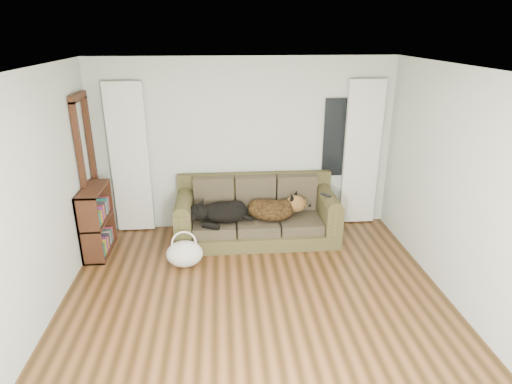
{
  "coord_description": "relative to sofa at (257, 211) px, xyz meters",
  "views": [
    {
      "loc": [
        -0.35,
        -3.77,
        2.96
      ],
      "look_at": [
        0.1,
        1.6,
        0.89
      ],
      "focal_mm": 30.0,
      "sensor_mm": 36.0,
      "label": 1
    }
  ],
  "objects": [
    {
      "name": "tote_bag",
      "position": [
        -1.02,
        -0.71,
        -0.29
      ],
      "size": [
        0.56,
        0.49,
        0.35
      ],
      "primitive_type": "ellipsoid",
      "rotation": [
        0.0,
        0.0,
        -0.26
      ],
      "color": "silver",
      "rests_on": "floor"
    },
    {
      "name": "curtain_right",
      "position": [
        1.65,
        0.45,
        0.7
      ],
      "size": [
        0.55,
        0.08,
        2.25
      ],
      "primitive_type": "cube",
      "color": "silver",
      "rests_on": "ground"
    },
    {
      "name": "sofa",
      "position": [
        0.0,
        0.0,
        0.0
      ],
      "size": [
        2.35,
        1.01,
        0.96
      ],
      "primitive_type": "cube",
      "color": "#3F3821",
      "rests_on": "floor"
    },
    {
      "name": "wall_right",
      "position": [
        2.1,
        -1.97,
        0.85
      ],
      "size": [
        0.04,
        5.0,
        2.6
      ],
      "primitive_type": "cube",
      "color": "#B5C2AF",
      "rests_on": "ground"
    },
    {
      "name": "curtain_left",
      "position": [
        -1.85,
        0.45,
        0.7
      ],
      "size": [
        0.55,
        0.08,
        2.25
      ],
      "primitive_type": "cube",
      "color": "silver",
      "rests_on": "ground"
    },
    {
      "name": "wall_left",
      "position": [
        -2.4,
        -1.97,
        0.85
      ],
      "size": [
        0.04,
        5.0,
        2.6
      ],
      "primitive_type": "cube",
      "color": "#B5C2AF",
      "rests_on": "ground"
    },
    {
      "name": "dog_black_lab",
      "position": [
        -0.52,
        -0.11,
        0.03
      ],
      "size": [
        0.7,
        0.5,
        0.29
      ],
      "primitive_type": "ellipsoid",
      "rotation": [
        0.0,
        0.0,
        -0.04
      ],
      "color": "black",
      "rests_on": "sofa"
    },
    {
      "name": "door_casing",
      "position": [
        -2.35,
        0.07,
        0.6
      ],
      "size": [
        0.07,
        0.6,
        2.1
      ],
      "primitive_type": "cube",
      "color": "black",
      "rests_on": "ground"
    },
    {
      "name": "window_pane",
      "position": [
        1.3,
        0.5,
        0.95
      ],
      "size": [
        0.5,
        0.03,
        1.2
      ],
      "primitive_type": "cube",
      "color": "black",
      "rests_on": "wall_back"
    },
    {
      "name": "tv_remote",
      "position": [
        0.97,
        -0.16,
        0.28
      ],
      "size": [
        0.14,
        0.18,
        0.02
      ],
      "primitive_type": "cube",
      "rotation": [
        0.0,
        0.0,
        0.58
      ],
      "color": "black",
      "rests_on": "sofa"
    },
    {
      "name": "wall_back",
      "position": [
        -0.15,
        0.53,
        0.85
      ],
      "size": [
        4.5,
        0.04,
        2.6
      ],
      "primitive_type": "cube",
      "color": "#B5C2AF",
      "rests_on": "ground"
    },
    {
      "name": "bookshelf",
      "position": [
        -2.24,
        -0.22,
        0.05
      ],
      "size": [
        0.38,
        0.8,
        0.96
      ],
      "primitive_type": "cube",
      "rotation": [
        0.0,
        0.0,
        0.13
      ],
      "color": "black",
      "rests_on": "floor"
    },
    {
      "name": "dog_shepherd",
      "position": [
        0.23,
        -0.06,
        0.04
      ],
      "size": [
        0.82,
        0.68,
        0.31
      ],
      "primitive_type": "ellipsoid",
      "rotation": [
        0.0,
        0.0,
        2.85
      ],
      "color": "black",
      "rests_on": "sofa"
    },
    {
      "name": "floor",
      "position": [
        -0.15,
        -1.97,
        -0.45
      ],
      "size": [
        5.0,
        5.0,
        0.0
      ],
      "primitive_type": "plane",
      "color": "#36220E",
      "rests_on": "ground"
    },
    {
      "name": "ceiling",
      "position": [
        -0.15,
        -1.97,
        2.15
      ],
      "size": [
        5.0,
        5.0,
        0.0
      ],
      "primitive_type": "plane",
      "color": "white",
      "rests_on": "ground"
    }
  ]
}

